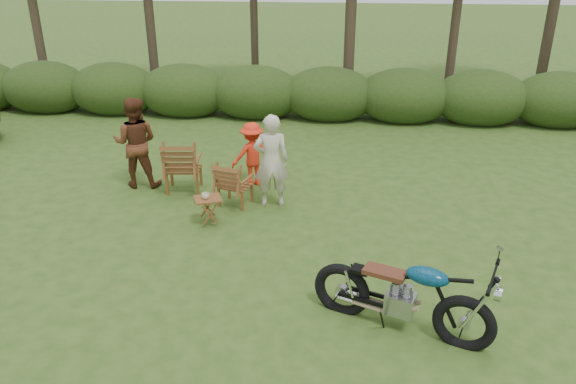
# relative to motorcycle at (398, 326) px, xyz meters

# --- Properties ---
(ground) EXTENTS (80.00, 80.00, 0.00)m
(ground) POSITION_rel_motorcycle_xyz_m (-1.17, 0.05, 0.00)
(ground) COLOR #2E4717
(ground) RESTS_ON ground
(motorcycle) EXTENTS (2.33, 1.56, 1.24)m
(motorcycle) POSITION_rel_motorcycle_xyz_m (0.00, 0.00, 0.00)
(motorcycle) COLOR #0B638F
(motorcycle) RESTS_ON ground
(lawn_chair_right) EXTENTS (0.74, 0.74, 0.87)m
(lawn_chair_right) POSITION_rel_motorcycle_xyz_m (-2.69, 3.34, 0.00)
(lawn_chair_right) COLOR brown
(lawn_chair_right) RESTS_ON ground
(lawn_chair_left) EXTENTS (0.80, 0.80, 1.05)m
(lawn_chair_left) POSITION_rel_motorcycle_xyz_m (-3.79, 3.88, 0.00)
(lawn_chair_left) COLOR brown
(lawn_chair_left) RESTS_ON ground
(side_table) EXTENTS (0.57, 0.53, 0.48)m
(side_table) POSITION_rel_motorcycle_xyz_m (-3.01, 2.54, 0.24)
(side_table) COLOR brown
(side_table) RESTS_ON ground
(cup) EXTENTS (0.15, 0.15, 0.10)m
(cup) POSITION_rel_motorcycle_xyz_m (-3.04, 2.52, 0.53)
(cup) COLOR beige
(cup) RESTS_ON side_table
(adult_a) EXTENTS (0.69, 0.52, 1.72)m
(adult_a) POSITION_rel_motorcycle_xyz_m (-2.03, 3.38, 0.00)
(adult_a) COLOR beige
(adult_a) RESTS_ON ground
(adult_b) EXTENTS (0.92, 0.75, 1.78)m
(adult_b) POSITION_rel_motorcycle_xyz_m (-4.74, 4.04, 0.00)
(adult_b) COLOR #582D19
(adult_b) RESTS_ON ground
(child) EXTENTS (0.95, 0.82, 1.28)m
(child) POSITION_rel_motorcycle_xyz_m (-2.52, 4.28, 0.00)
(child) COLOR red
(child) RESTS_ON ground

